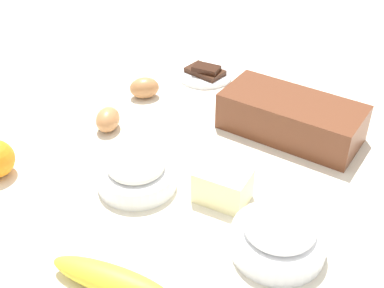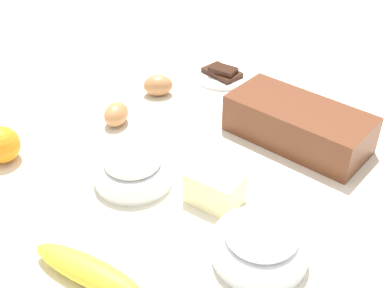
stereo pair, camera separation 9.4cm
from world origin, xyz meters
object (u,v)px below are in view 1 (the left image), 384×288
object	(u,v)px
sugar_bowl	(279,236)
butter_block	(223,186)
egg_beside_bowl	(144,88)
banana	(111,280)
chocolate_plate	(205,74)
loaf_pan	(291,116)
flour_bowl	(137,173)
egg_near_butter	(108,119)

from	to	relation	value
sugar_bowl	butter_block	world-z (taller)	sugar_bowl
egg_beside_bowl	sugar_bowl	bearing A→B (deg)	-17.45
banana	chocolate_plate	xyz separation A→B (m)	(-0.35, 0.55, -0.01)
butter_block	egg_beside_bowl	xyz separation A→B (m)	(-0.36, 0.13, -0.01)
butter_block	chocolate_plate	xyz separation A→B (m)	(-0.33, 0.30, -0.02)
loaf_pan	chocolate_plate	xyz separation A→B (m)	(-0.29, 0.05, -0.03)
flour_bowl	egg_near_butter	bearing A→B (deg)	158.42
flour_bowl	egg_beside_bowl	size ratio (longest dim) A/B	2.10
banana	egg_near_butter	size ratio (longest dim) A/B	2.90
sugar_bowl	egg_beside_bowl	xyz separation A→B (m)	(-0.50, 0.16, -0.01)
banana	egg_near_butter	bearing A→B (deg)	143.83
loaf_pan	flour_bowl	bearing A→B (deg)	-117.92
egg_beside_bowl	chocolate_plate	size ratio (longest dim) A/B	0.52
banana	butter_block	xyz separation A→B (m)	(-0.02, 0.25, 0.01)
sugar_bowl	egg_beside_bowl	bearing A→B (deg)	162.55
banana	egg_near_butter	distance (m)	0.41
chocolate_plate	flour_bowl	bearing A→B (deg)	-62.19
egg_near_butter	chocolate_plate	xyz separation A→B (m)	(-0.02, 0.31, -0.01)
banana	chocolate_plate	distance (m)	0.66
sugar_bowl	chocolate_plate	bearing A→B (deg)	145.43
butter_block	chocolate_plate	size ratio (longest dim) A/B	0.69
chocolate_plate	loaf_pan	bearing A→B (deg)	-9.96
loaf_pan	banana	xyz separation A→B (m)	(0.06, -0.50, -0.02)
egg_beside_bowl	chocolate_plate	world-z (taller)	egg_beside_bowl
egg_near_butter	chocolate_plate	distance (m)	0.31
egg_near_butter	egg_beside_bowl	size ratio (longest dim) A/B	0.97
egg_beside_bowl	chocolate_plate	bearing A→B (deg)	79.70
loaf_pan	banana	bearing A→B (deg)	-95.35
sugar_bowl	egg_beside_bowl	world-z (taller)	sugar_bowl
loaf_pan	egg_near_butter	world-z (taller)	loaf_pan
sugar_bowl	loaf_pan	bearing A→B (deg)	123.35
flour_bowl	egg_beside_bowl	world-z (taller)	flour_bowl
chocolate_plate	egg_near_butter	bearing A→B (deg)	-86.64
banana	egg_near_butter	xyz separation A→B (m)	(-0.33, 0.24, 0.00)
butter_block	egg_near_butter	xyz separation A→B (m)	(-0.31, -0.01, -0.01)
butter_block	sugar_bowl	bearing A→B (deg)	-10.95
butter_block	chocolate_plate	world-z (taller)	butter_block
flour_bowl	butter_block	xyz separation A→B (m)	(0.13, 0.08, 0.00)
banana	egg_near_butter	world-z (taller)	egg_near_butter
butter_block	egg_near_butter	size ratio (longest dim) A/B	1.37
flour_bowl	sugar_bowl	bearing A→B (deg)	11.08
flour_bowl	egg_near_butter	world-z (taller)	flour_bowl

